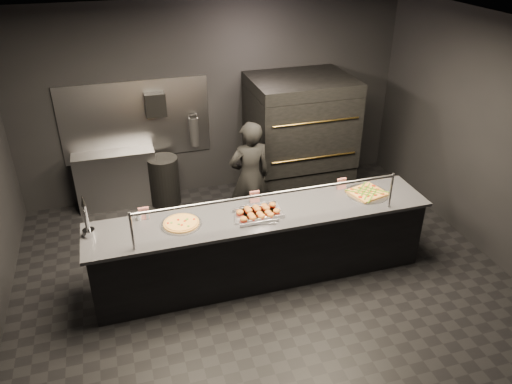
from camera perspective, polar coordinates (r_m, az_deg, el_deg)
room at (r=5.63m, az=0.35°, el=2.78°), size 6.04×6.00×3.00m
service_counter at (r=6.12m, az=0.67°, el=-6.08°), size 4.10×0.78×1.37m
pizza_oven at (r=7.81m, az=4.95°, el=6.22°), size 1.50×1.23×1.91m
prep_shelf at (r=7.92m, az=-15.62°, el=1.41°), size 1.20×0.35×0.90m
towel_dispenser at (r=7.59m, az=-11.44°, el=9.77°), size 0.30×0.20×0.35m
fire_extinguisher at (r=7.83m, az=-7.09°, el=6.91°), size 0.14×0.14×0.51m
beer_tap at (r=5.70m, az=-18.72°, el=-3.51°), size 0.13×0.19×0.51m
round_pizza at (r=5.72m, az=-8.54°, el=-3.57°), size 0.47×0.47×0.03m
slider_tray_a at (r=5.79m, az=-0.09°, el=-2.61°), size 0.55×0.46×0.08m
slider_tray_b at (r=5.86m, az=0.68°, el=-2.18°), size 0.49×0.38×0.07m
square_pizza at (r=6.41m, az=12.57°, el=-0.09°), size 0.52×0.52×0.05m
condiment_jar at (r=5.88m, az=-12.98°, el=-2.69°), size 0.15×0.06×0.10m
tent_cards at (r=6.05m, az=-0.68°, el=-0.59°), size 2.61×0.04×0.15m
trash_bin at (r=7.85m, az=-10.44°, el=1.26°), size 0.46×0.46×0.77m
worker at (r=6.90m, az=-0.71°, el=1.69°), size 0.62×0.44×1.63m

